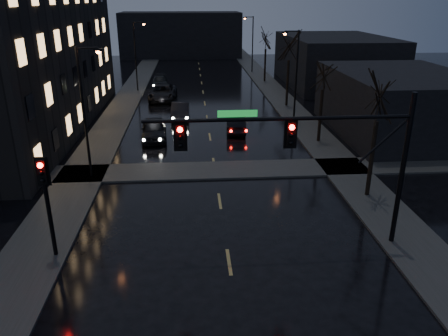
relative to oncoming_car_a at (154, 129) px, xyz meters
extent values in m
cube|color=#2D2D2B|center=(-4.06, 9.29, -0.76)|extent=(3.00, 140.00, 0.12)
cube|color=#2D2D2B|center=(12.94, 9.29, -0.76)|extent=(3.00, 140.00, 0.12)
cube|color=#2D2D2B|center=(4.44, -7.21, -0.76)|extent=(40.00, 3.00, 0.12)
cube|color=black|center=(-12.06, 4.29, 5.18)|extent=(12.00, 30.00, 12.00)
cube|color=black|center=(19.94, 0.29, 1.68)|extent=(10.00, 14.00, 5.00)
cube|color=black|center=(21.44, 22.29, 2.18)|extent=(12.00, 18.00, 6.00)
cube|color=black|center=(1.44, 52.29, 3.18)|extent=(22.00, 10.00, 8.00)
cylinder|color=black|center=(12.04, -16.71, 2.68)|extent=(0.22, 0.22, 7.00)
cylinder|color=black|center=(6.54, -16.71, 5.18)|extent=(11.00, 0.16, 0.16)
cylinder|color=black|center=(11.04, -16.71, 4.18)|extent=(2.05, 0.10, 2.05)
cube|color=#0C591E|center=(4.84, -16.71, 5.43)|extent=(1.60, 0.04, 0.28)
cube|color=black|center=(2.54, -16.71, 4.53)|extent=(0.35, 0.28, 1.05)
sphere|color=#FF0705|center=(2.54, -16.87, 4.86)|extent=(0.22, 0.22, 0.22)
cube|color=black|center=(7.04, -16.71, 4.53)|extent=(0.35, 0.28, 1.05)
sphere|color=#FF0705|center=(7.04, -16.87, 4.86)|extent=(0.22, 0.22, 0.22)
cylinder|color=black|center=(-3.06, -16.71, 1.38)|extent=(0.18, 0.18, 4.40)
cube|color=black|center=(-3.06, -16.71, 3.18)|extent=(0.35, 0.28, 1.05)
sphere|color=#FF0705|center=(-3.06, -16.87, 3.51)|extent=(0.22, 0.22, 0.22)
cylinder|color=black|center=(12.84, -11.71, 1.38)|extent=(0.24, 0.24, 4.40)
cylinder|color=black|center=(12.84, -1.71, 1.25)|extent=(0.24, 0.24, 4.12)
cylinder|color=black|center=(12.84, 10.29, 1.52)|extent=(0.24, 0.24, 4.68)
cylinder|color=black|center=(12.84, 24.29, 1.33)|extent=(0.24, 0.24, 4.29)
cylinder|color=black|center=(-3.36, -7.71, 3.18)|extent=(0.16, 0.16, 8.00)
cylinder|color=black|center=(-2.76, -7.71, 7.08)|extent=(1.20, 0.10, 0.10)
cube|color=black|center=(-2.16, -7.71, 6.98)|extent=(0.50, 0.25, 0.15)
sphere|color=orange|center=(-2.16, -7.71, 6.88)|extent=(0.28, 0.28, 0.28)
cylinder|color=black|center=(-3.36, 19.29, 3.18)|extent=(0.16, 0.16, 8.00)
cylinder|color=black|center=(-2.76, 19.29, 7.08)|extent=(1.20, 0.10, 0.10)
cube|color=black|center=(-2.16, 19.29, 6.98)|extent=(0.50, 0.25, 0.15)
sphere|color=orange|center=(-2.16, 19.29, 6.88)|extent=(0.28, 0.28, 0.28)
cylinder|color=black|center=(12.24, 4.29, 3.18)|extent=(0.16, 0.16, 8.00)
cylinder|color=black|center=(11.64, 4.29, 7.08)|extent=(1.20, 0.10, 0.10)
cube|color=black|center=(11.04, 4.29, 6.98)|extent=(0.50, 0.25, 0.15)
sphere|color=orange|center=(11.04, 4.29, 6.88)|extent=(0.28, 0.28, 0.28)
cylinder|color=black|center=(12.24, 32.29, 3.18)|extent=(0.16, 0.16, 8.00)
cylinder|color=black|center=(11.64, 32.29, 7.08)|extent=(1.20, 0.10, 0.10)
cube|color=black|center=(11.04, 32.29, 6.98)|extent=(0.50, 0.25, 0.15)
sphere|color=orange|center=(11.04, 32.29, 6.88)|extent=(0.28, 0.28, 0.28)
imported|color=black|center=(0.00, 0.00, 0.00)|extent=(2.25, 4.91, 1.63)
imported|color=black|center=(1.97, 6.06, -0.07)|extent=(1.67, 4.58, 1.50)
imported|color=black|center=(-0.07, 14.16, 0.01)|extent=(3.06, 6.09, 1.66)
imported|color=black|center=(-0.83, 21.62, -0.12)|extent=(2.31, 4.92, 1.39)
imported|color=black|center=(6.69, 1.64, -0.09)|extent=(1.85, 4.52, 1.46)
camera|label=1|loc=(3.02, -33.57, 9.76)|focal=35.00mm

